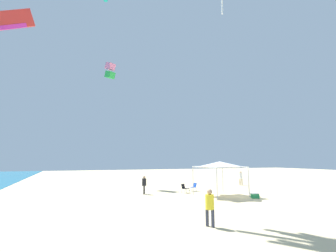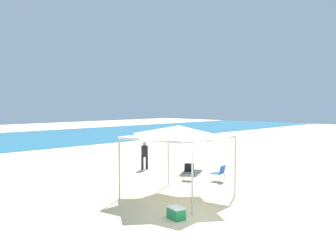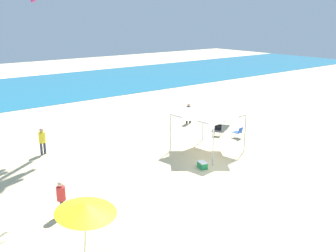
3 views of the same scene
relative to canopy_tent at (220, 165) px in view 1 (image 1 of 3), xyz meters
The scene contains 10 objects.
ground 4.31m from the canopy_tent, 122.45° to the right, with size 120.00×120.00×0.10m, color beige.
canopy_tent is the anchor object (origin of this frame).
folding_chair_near_cooler 4.26m from the canopy_tent, 34.18° to the left, with size 0.80×0.76×0.82m.
folding_chair_left_of_tent 4.44m from the canopy_tent, 10.60° to the left, with size 0.61×0.69×0.82m.
cooler_box 3.81m from the canopy_tent, 139.17° to the right, with size 0.56×0.70×0.40m.
person_near_umbrella 10.33m from the canopy_tent, 46.75° to the right, with size 0.45×0.41×1.72m.
person_beachcomber 10.62m from the canopy_tent, 144.68° to the left, with size 0.43×0.41×1.74m.
person_kite_handler 7.08m from the canopy_tent, 59.05° to the left, with size 0.43×0.39×1.64m.
kite_box_pink 19.98m from the canopy_tent, 30.03° to the left, with size 1.50×1.44×2.26m.
kite_parafoil_red 18.52m from the canopy_tent, 104.88° to the left, with size 0.58×3.30×1.99m.
Camera 1 is at (-17.68, 15.20, 3.15)m, focal length 27.10 mm.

